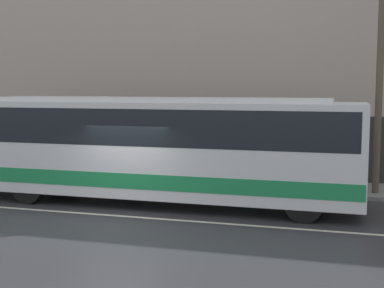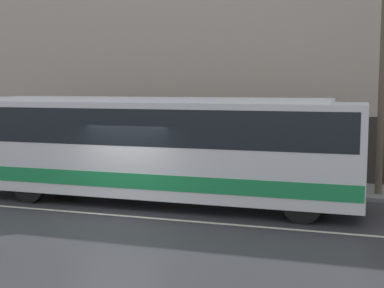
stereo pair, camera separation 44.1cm
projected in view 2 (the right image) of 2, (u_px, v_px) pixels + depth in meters
name	position (u px, v px, depth m)	size (l,w,h in m)	color
ground_plane	(119.00, 216.00, 15.07)	(60.00, 60.00, 0.00)	#333338
sidewalk	(180.00, 181.00, 20.12)	(60.00, 2.68, 0.13)	gray
building_facade	(192.00, 54.00, 20.99)	(60.00, 0.35, 10.14)	#B7A899
lane_stripe	(119.00, 215.00, 15.07)	(54.00, 0.14, 0.01)	beige
transit_bus	(155.00, 144.00, 16.45)	(12.44, 2.48, 3.29)	white
utility_pole_near	(383.00, 57.00, 16.96)	(0.22, 0.22, 8.87)	brown
pedestrian_waiting	(248.00, 161.00, 19.92)	(0.36, 0.36, 1.58)	#1E5933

